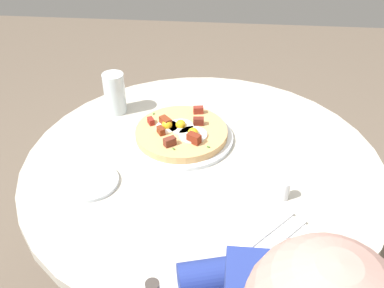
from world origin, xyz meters
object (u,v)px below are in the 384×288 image
object	(u,v)px
pizza_plate	(181,137)
water_glass	(115,93)
breakfast_pizza	(181,132)
knife	(281,241)
fork	(268,232)
bread_plate	(89,182)
dining_table	(202,206)
salt_shaker	(284,190)

from	to	relation	value
pizza_plate	water_glass	distance (m)	0.27
breakfast_pizza	knife	distance (m)	0.46
fork	water_glass	world-z (taller)	water_glass
bread_plate	water_glass	world-z (taller)	water_glass
pizza_plate	knife	world-z (taller)	pizza_plate
bread_plate	fork	world-z (taller)	bread_plate
pizza_plate	bread_plate	xyz separation A→B (m)	(-0.22, 0.22, -0.00)
pizza_plate	fork	world-z (taller)	pizza_plate
dining_table	knife	distance (m)	0.38
bread_plate	knife	bearing A→B (deg)	-108.23
pizza_plate	fork	xyz separation A→B (m)	(-0.35, -0.24, 0.00)
bread_plate	water_glass	size ratio (longest dim) A/B	1.14
knife	breakfast_pizza	bearing A→B (deg)	-102.41
dining_table	breakfast_pizza	distance (m)	0.23
knife	fork	bearing A→B (deg)	-90.00
dining_table	salt_shaker	xyz separation A→B (m)	(-0.13, -0.21, 0.20)
pizza_plate	salt_shaker	distance (m)	0.36
bread_plate	salt_shaker	bearing A→B (deg)	-91.23
bread_plate	dining_table	bearing A→B (deg)	-67.48
dining_table	fork	world-z (taller)	fork
pizza_plate	bread_plate	world-z (taller)	pizza_plate
dining_table	pizza_plate	size ratio (longest dim) A/B	3.26
bread_plate	knife	distance (m)	0.51
dining_table	knife	bearing A→B (deg)	-145.38
breakfast_pizza	dining_table	bearing A→B (deg)	-143.65
breakfast_pizza	bread_plate	world-z (taller)	breakfast_pizza
breakfast_pizza	pizza_plate	bearing A→B (deg)	-12.33
knife	water_glass	distance (m)	0.72
dining_table	knife	size ratio (longest dim) A/B	5.57
dining_table	knife	world-z (taller)	knife
knife	salt_shaker	bearing A→B (deg)	-143.90
fork	salt_shaker	bearing A→B (deg)	-156.67
bread_plate	salt_shaker	xyz separation A→B (m)	(-0.01, -0.50, 0.02)
dining_table	fork	distance (m)	0.35
pizza_plate	water_glass	xyz separation A→B (m)	(0.14, 0.23, 0.06)
dining_table	water_glass	distance (m)	0.45
fork	salt_shaker	size ratio (longest dim) A/B	3.53
knife	salt_shaker	world-z (taller)	salt_shaker
pizza_plate	breakfast_pizza	world-z (taller)	breakfast_pizza
fork	salt_shaker	world-z (taller)	salt_shaker
pizza_plate	fork	distance (m)	0.43
dining_table	water_glass	world-z (taller)	water_glass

